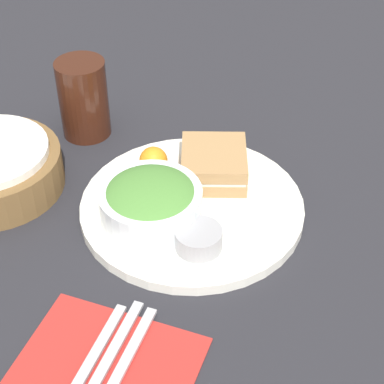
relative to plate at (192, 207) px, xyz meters
The scene contains 11 objects.
ground_plane 0.01m from the plate, ahead, with size 4.00×4.00×0.00m, color #232328.
plate is the anchor object (origin of this frame).
sandwich 0.08m from the plate, ahead, with size 0.13×0.12×0.04m.
salad_bowl 0.07m from the plate, 138.54° to the left, with size 0.14×0.14×0.06m.
dressing_cup 0.09m from the plate, 154.36° to the right, with size 0.06×0.06×0.03m, color #99999E.
orange_wedge 0.09m from the plate, 59.02° to the left, with size 0.04×0.04×0.04m, color orange.
drink_glass 0.27m from the plate, 61.27° to the left, with size 0.08×0.08×0.13m, color #38190F.
napkin 0.27m from the plate, behind, with size 0.14×0.20×0.00m, color #B22823.
fork 0.27m from the plate, behind, with size 0.16×0.01×0.01m, color #B2B2B7.
knife 0.27m from the plate, behind, with size 0.17×0.01×0.01m, color #B2B2B7.
spoon 0.27m from the plate, behind, with size 0.14×0.01×0.01m, color #B2B2B7.
Camera 1 is at (-0.64, -0.23, 0.61)m, focal length 60.00 mm.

